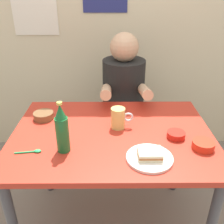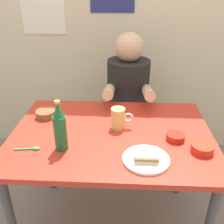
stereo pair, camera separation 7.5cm
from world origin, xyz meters
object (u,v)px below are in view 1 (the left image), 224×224
Objects in this scene: dining_table at (112,146)px; sandwich at (150,154)px; person_seated at (124,87)px; beer_bottle at (62,130)px; plate_orange at (149,158)px; sambal_bowl_red at (176,135)px; beer_mug at (118,118)px; stool at (122,132)px.

sandwich reaches higher than dining_table.
beer_bottle is at bearing -112.84° from person_seated.
plate_orange is (0.08, -0.86, -0.02)m from person_seated.
sandwich is 0.42× the size of beer_bottle.
person_seated is 0.86m from beer_bottle.
sambal_bowl_red is at bearing 48.11° from sandwich.
beer_bottle reaches higher than sambal_bowl_red.
plate_orange is at bearing 0.00° from sandwich.
plate_orange is 2.00× the size of sandwich.
beer_mug is (-0.06, -0.57, 0.03)m from person_seated.
sandwich is at bearing -84.69° from stool.
stool is (0.09, 0.63, -0.30)m from dining_table.
dining_table is at bearing 170.47° from sambal_bowl_red.
sandwich is at bearing -84.62° from person_seated.
sandwich is 0.33m from beer_mug.
dining_table is at bearing 125.63° from plate_orange.
beer_mug is 0.36m from beer_bottle.
dining_table reaches higher than stool.
beer_bottle is 0.60m from sambal_bowl_red.
person_seated is 0.87m from plate_orange.
stool is 4.69× the size of sambal_bowl_red.
sandwich is at bearing -54.37° from dining_table.
sambal_bowl_red is (0.34, -0.06, 0.11)m from dining_table.
stool is at bearing 90.00° from person_seated.
dining_table is 0.31m from plate_orange.
beer_mug is 0.48× the size of beer_bottle.
plate_orange is 0.33m from beer_mug.
beer_mug is (-0.14, 0.30, 0.05)m from plate_orange.
beer_mug is at bearing -95.58° from stool.
stool is 4.09× the size of sandwich.
dining_table is 4.20× the size of beer_bottle.
plate_orange is 0.02m from sandwich.
sandwich is (0.17, -0.24, 0.13)m from dining_table.
plate_orange is 0.43m from beer_bottle.
plate_orange reaches higher than stool.
beer_bottle reaches higher than plate_orange.
plate_orange is at bearing -84.62° from person_seated.
beer_mug is 1.31× the size of sambal_bowl_red.
sambal_bowl_red is at bearing -9.53° from dining_table.
person_seated reaches higher than beer_mug.
stool is at bearing 109.79° from sambal_bowl_red.
sandwich is 0.43m from beer_bottle.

